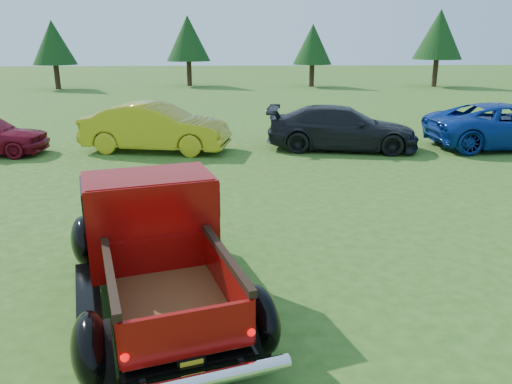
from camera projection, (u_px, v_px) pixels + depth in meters
ground at (233, 264)px, 7.81m from camera, size 120.00×120.00×0.00m
tree_west at (53, 43)px, 33.98m from camera, size 2.94×2.94×4.60m
tree_mid_left at (188, 38)px, 36.25m from camera, size 3.20×3.20×5.00m
tree_mid_right at (313, 44)px, 35.86m from camera, size 2.82×2.82×4.40m
tree_east at (439, 35)px, 35.63m from camera, size 3.46×3.46×5.40m
pickup_truck at (152, 239)px, 6.67m from camera, size 3.17×4.86×1.70m
show_car_yellow at (156, 128)px, 15.43m from camera, size 4.70×2.38×1.48m
show_car_grey at (342, 128)px, 15.69m from camera, size 4.95×2.71×1.36m
show_car_blue at (508, 126)px, 15.92m from camera, size 5.18×2.52×1.42m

